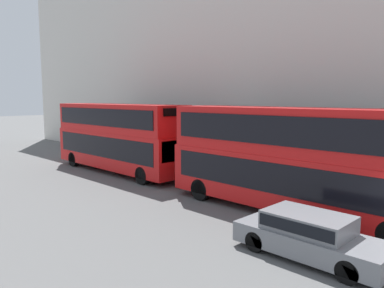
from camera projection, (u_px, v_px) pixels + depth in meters
bus_leading at (294, 156)px, 15.03m from camera, size 2.59×11.47×4.35m
bus_second_in_queue at (119, 135)px, 23.77m from camera, size 2.59×10.99×4.34m
car_dark_sedan at (310, 234)px, 11.09m from camera, size 1.76×4.49×1.34m
pedestrian at (196, 164)px, 22.87m from camera, size 0.36×0.36×1.58m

